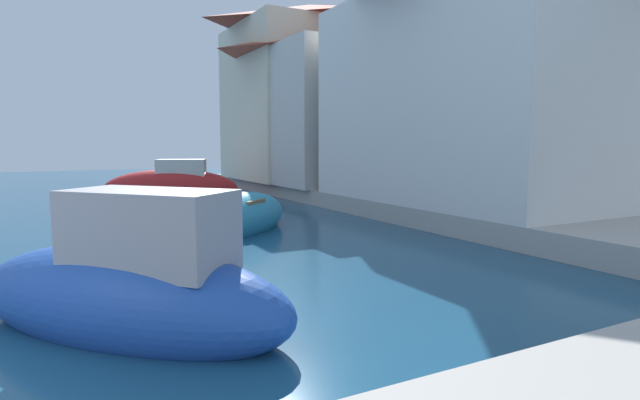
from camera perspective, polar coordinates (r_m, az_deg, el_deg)
The scene contains 8 objects.
quay_promenade at distance 5.18m, azimuth 0.04°, elevation -14.51°, with size 44.00×32.00×0.50m.
moored_boat_0 at distance 6.14m, azimuth -20.20°, elevation -9.33°, with size 3.75×3.98×1.88m.
moored_boat_5 at distance 12.36m, azimuth -9.10°, elevation -1.97°, with size 3.87×3.53×1.22m.
moored_boat_7 at distance 19.58m, azimuth -16.07°, elevation 1.28°, with size 5.12×3.35×1.87m.
waterfront_building_main at distance 15.53m, azimuth 17.58°, elevation 12.85°, with size 6.36×8.87×6.79m.
waterfront_building_annex at distance 22.99m, azimuth 0.47°, elevation 10.49°, with size 6.80×9.55×6.47m.
waterfront_building_far at distance 24.35m, azimuth -1.22°, elevation 11.92°, with size 7.06×6.44×7.88m.
quayside_tree at distance 17.09m, azimuth 12.13°, elevation 11.92°, with size 3.10×3.10×4.88m.
Camera 1 is at (2.03, -4.64, 2.08)m, focal length 28.93 mm.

